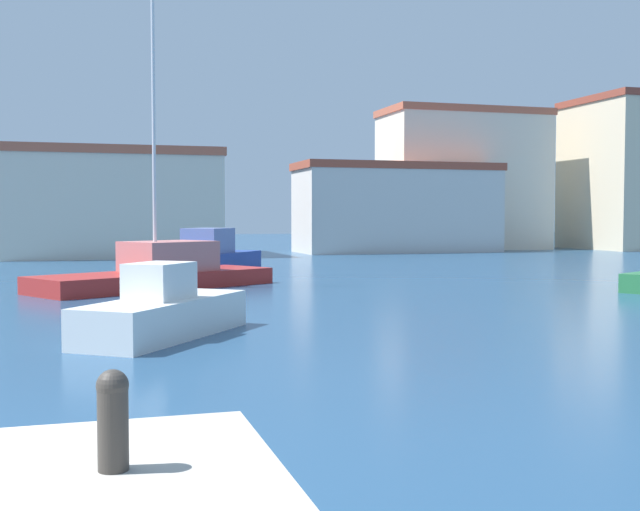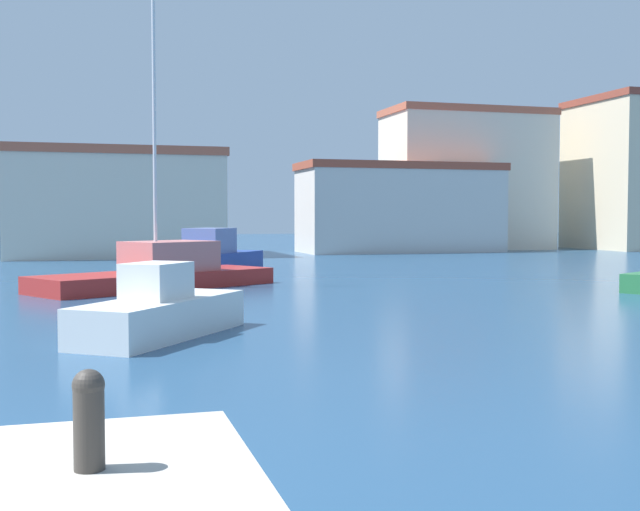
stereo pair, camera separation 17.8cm
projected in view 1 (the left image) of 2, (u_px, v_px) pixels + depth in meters
The scene contains 8 objects.
water at pixel (465, 282), 29.57m from camera, with size 160.00×160.00×0.00m, color navy.
mooring_bollard at pixel (113, 416), 4.71m from camera, with size 0.19×0.19×0.60m.
sailboat_red_mid_harbor at pixel (160, 271), 26.97m from camera, with size 8.58×6.51×10.49m.
motorboat_white_distant_north at pixel (164, 312), 16.01m from camera, with size 3.87×4.50×1.51m.
motorboat_blue_far_left at pixel (207, 258), 33.98m from camera, with size 5.64×6.66×1.93m.
harbor_office at pixel (112, 203), 48.65m from camera, with size 12.53×9.64×6.42m.
yacht_club at pixel (397, 208), 53.96m from camera, with size 13.74×5.23×6.00m.
waterfront_apartments at pixel (463, 180), 58.58m from camera, with size 11.98×5.82×10.22m.
Camera 1 is at (1.47, -6.75, 2.44)m, focal length 44.72 mm.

